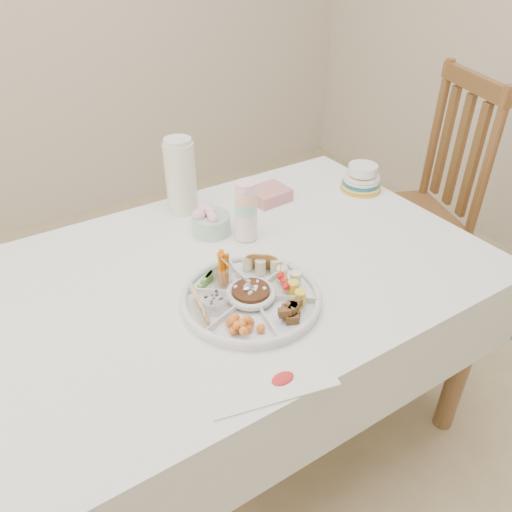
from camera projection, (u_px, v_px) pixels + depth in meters
floor at (240, 424)px, 1.94m from camera, size 4.00×4.00×0.00m
dining_table at (238, 355)px, 1.73m from camera, size 1.52×1.02×0.76m
chair at (405, 208)px, 2.19m from camera, size 0.62×0.62×1.15m
party_tray at (251, 296)px, 1.36m from camera, size 0.49×0.49×0.04m
bean_dip at (251, 294)px, 1.36m from camera, size 0.13×0.13×0.04m
tortillas at (257, 262)px, 1.46m from camera, size 0.12×0.12×0.06m
carrot_cucumber at (214, 266)px, 1.40m from camera, size 0.14×0.14×0.10m
pita_raisins at (205, 301)px, 1.31m from camera, size 0.14×0.14×0.06m
cherries at (244, 324)px, 1.25m from camera, size 0.13×0.13×0.04m
granola_chunks at (291, 311)px, 1.29m from camera, size 0.11×0.11×0.04m
banana_tomato at (294, 274)px, 1.38m from camera, size 0.13×0.13×0.08m
cup_stack at (246, 211)px, 1.59m from camera, size 0.09×0.09×0.20m
thermos at (181, 175)px, 1.72m from camera, size 0.11×0.11×0.27m
flower_bowl at (211, 220)px, 1.65m from camera, size 0.16×0.16×0.10m
napkin_stack at (269, 195)px, 1.85m from camera, size 0.15×0.13×0.05m
plate_stack at (362, 177)px, 1.91m from camera, size 0.20×0.20×0.10m
placemat at (272, 386)px, 1.13m from camera, size 0.31×0.17×0.01m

